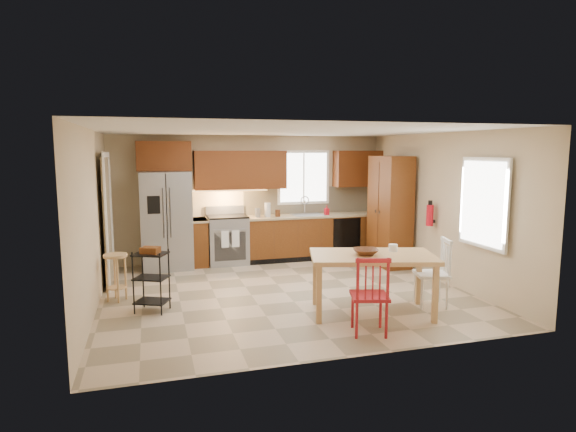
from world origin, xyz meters
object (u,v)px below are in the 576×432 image
(chair_red, at_px, (369,294))
(pantry, at_px, (390,211))
(dining_table, at_px, (372,284))
(range_stove, at_px, (228,240))
(bar_stool, at_px, (116,277))
(table_bowl, at_px, (366,255))
(utility_cart, at_px, (152,281))
(fire_extinguisher, at_px, (430,215))
(chair_white, at_px, (431,273))
(soap_bottle, at_px, (327,210))
(table_jar, at_px, (393,249))
(refrigerator, at_px, (166,220))

(chair_red, bearing_deg, pantry, 74.21)
(dining_table, bearing_deg, range_stove, 128.24)
(chair_red, xyz_separation_m, bar_stool, (-3.02, 2.20, -0.13))
(table_bowl, bearing_deg, utility_cart, 161.83)
(pantry, height_order, fire_extinguisher, pantry)
(chair_white, height_order, table_bowl, chair_white)
(dining_table, bearing_deg, soap_bottle, 95.51)
(range_stove, relative_size, chair_white, 0.95)
(soap_bottle, xyz_separation_m, table_jar, (-0.25, -3.25, -0.15))
(chair_red, distance_m, bar_stool, 3.74)
(range_stove, xyz_separation_m, pantry, (2.98, -0.99, 0.59))
(chair_red, height_order, chair_white, same)
(bar_stool, distance_m, utility_cart, 0.81)
(refrigerator, relative_size, fire_extinguisher, 5.06)
(dining_table, height_order, table_bowl, table_bowl)
(range_stove, relative_size, pantry, 0.44)
(range_stove, distance_m, chair_red, 4.23)
(chair_white, bearing_deg, pantry, 1.60)
(pantry, height_order, bar_stool, pantry)
(fire_extinguisher, distance_m, chair_white, 1.69)
(table_bowl, bearing_deg, chair_red, -110.80)
(refrigerator, relative_size, chair_red, 1.88)
(utility_cart, bearing_deg, pantry, 44.13)
(table_bowl, height_order, utility_cart, utility_cart)
(refrigerator, bearing_deg, bar_stool, -113.61)
(soap_bottle, height_order, fire_extinguisher, fire_extinguisher)
(chair_white, bearing_deg, fire_extinguisher, -15.01)
(soap_bottle, bearing_deg, utility_cart, -144.93)
(pantry, relative_size, bar_stool, 3.00)
(refrigerator, xyz_separation_m, table_bowl, (2.47, -3.38, -0.10))
(refrigerator, distance_m, soap_bottle, 3.18)
(pantry, height_order, dining_table, pantry)
(bar_stool, bearing_deg, dining_table, -27.80)
(fire_extinguisher, bearing_deg, table_bowl, -142.94)
(dining_table, height_order, bar_stool, dining_table)
(soap_bottle, xyz_separation_m, table_bowl, (-0.71, -3.35, -0.18))
(dining_table, distance_m, table_jar, 0.58)
(pantry, xyz_separation_m, table_bowl, (-1.66, -2.45, -0.24))
(dining_table, bearing_deg, pantry, 73.38)
(fire_extinguisher, bearing_deg, pantry, 100.78)
(refrigerator, bearing_deg, range_stove, 2.99)
(dining_table, bearing_deg, chair_white, 18.78)
(fire_extinguisher, bearing_deg, chair_red, -135.72)
(dining_table, bearing_deg, fire_extinguisher, 54.41)
(soap_bottle, distance_m, table_jar, 3.26)
(chair_white, xyz_separation_m, bar_stool, (-4.32, 1.50, -0.13))
(pantry, distance_m, fire_extinguisher, 1.07)
(chair_white, relative_size, table_bowl, 2.90)
(refrigerator, relative_size, dining_table, 1.10)
(fire_extinguisher, bearing_deg, utility_cart, -173.91)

